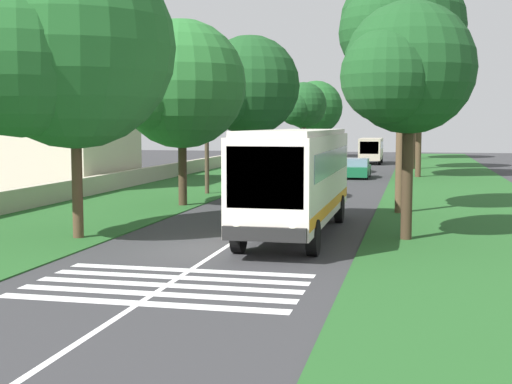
{
  "coord_description": "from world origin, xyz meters",
  "views": [
    {
      "loc": [
        -21.02,
        -5.86,
        3.93
      ],
      "look_at": [
        2.61,
        -0.54,
        1.6
      ],
      "focal_mm": 49.6,
      "sensor_mm": 36.0,
      "label": 1
    }
  ],
  "objects_px": {
    "roadside_tree_left_3": "(248,88)",
    "trailing_car_2": "(325,161)",
    "coach_bus": "(297,175)",
    "trailing_car_1": "(357,169)",
    "roadside_tree_left_0": "(315,109)",
    "roadside_tree_left_4": "(67,53)",
    "roadside_tree_right_4": "(417,91)",
    "roadside_tree_right_1": "(399,30)",
    "roadside_tree_left_1": "(181,88)",
    "roadside_tree_left_2": "(302,107)",
    "roadside_tree_right_2": "(405,72)",
    "roadside_building": "(53,125)",
    "trailing_minibus_0": "(371,148)",
    "trailing_car_0": "(297,175)",
    "utility_pole": "(207,119)",
    "roadside_tree_right_3": "(418,69)",
    "roadside_tree_right_0": "(412,73)"
  },
  "relations": [
    {
      "from": "trailing_car_1",
      "to": "roadside_tree_right_3",
      "type": "height_order",
      "value": "roadside_tree_right_3"
    },
    {
      "from": "trailing_car_2",
      "to": "roadside_tree_right_2",
      "type": "xyz_separation_m",
      "value": [
        -37.51,
        -7.36,
        5.0
      ]
    },
    {
      "from": "roadside_tree_left_0",
      "to": "roadside_tree_right_1",
      "type": "bearing_deg",
      "value": -168.23
    },
    {
      "from": "trailing_minibus_0",
      "to": "roadside_tree_left_0",
      "type": "relative_size",
      "value": 0.66
    },
    {
      "from": "roadside_tree_left_0",
      "to": "roadside_tree_left_1",
      "type": "relative_size",
      "value": 1.02
    },
    {
      "from": "coach_bus",
      "to": "roadside_tree_left_0",
      "type": "bearing_deg",
      "value": 7.35
    },
    {
      "from": "roadside_tree_left_0",
      "to": "trailing_car_2",
      "type": "bearing_deg",
      "value": -169.85
    },
    {
      "from": "roadside_tree_left_0",
      "to": "roadside_tree_right_1",
      "type": "relative_size",
      "value": 0.83
    },
    {
      "from": "trailing_car_2",
      "to": "trailing_minibus_0",
      "type": "height_order",
      "value": "trailing_minibus_0"
    },
    {
      "from": "roadside_tree_left_4",
      "to": "coach_bus",
      "type": "bearing_deg",
      "value": -70.82
    },
    {
      "from": "roadside_tree_right_0",
      "to": "roadside_building",
      "type": "distance_m",
      "value": 31.55
    },
    {
      "from": "coach_bus",
      "to": "trailing_minibus_0",
      "type": "bearing_deg",
      "value": 0.25
    },
    {
      "from": "roadside_tree_left_0",
      "to": "roadside_tree_left_4",
      "type": "height_order",
      "value": "roadside_tree_left_4"
    },
    {
      "from": "roadside_tree_left_1",
      "to": "utility_pole",
      "type": "bearing_deg",
      "value": 4.02
    },
    {
      "from": "roadside_tree_right_2",
      "to": "utility_pole",
      "type": "xyz_separation_m",
      "value": [
        13.81,
        11.02,
        -1.46
      ]
    },
    {
      "from": "roadside_tree_right_1",
      "to": "roadside_tree_right_3",
      "type": "height_order",
      "value": "roadside_tree_right_3"
    },
    {
      "from": "trailing_car_2",
      "to": "trailing_minibus_0",
      "type": "xyz_separation_m",
      "value": [
        9.2,
        -3.47,
        0.88
      ]
    },
    {
      "from": "roadside_tree_left_1",
      "to": "roadside_tree_left_2",
      "type": "height_order",
      "value": "roadside_tree_left_1"
    },
    {
      "from": "trailing_minibus_0",
      "to": "utility_pole",
      "type": "xyz_separation_m",
      "value": [
        -32.9,
        7.14,
        2.66
      ]
    },
    {
      "from": "coach_bus",
      "to": "roadside_tree_left_1",
      "type": "distance_m",
      "value": 11.02
    },
    {
      "from": "roadside_tree_right_4",
      "to": "utility_pole",
      "type": "relative_size",
      "value": 1.39
    },
    {
      "from": "coach_bus",
      "to": "roadside_building",
      "type": "distance_m",
      "value": 24.64
    },
    {
      "from": "trailing_car_2",
      "to": "roadside_tree_right_1",
      "type": "xyz_separation_m",
      "value": [
        -30.2,
        -6.94,
        7.33
      ]
    },
    {
      "from": "trailing_car_0",
      "to": "roadside_tree_left_3",
      "type": "xyz_separation_m",
      "value": [
        6.26,
        4.81,
        5.94
      ]
    },
    {
      "from": "roadside_tree_left_4",
      "to": "roadside_tree_right_4",
      "type": "height_order",
      "value": "roadside_tree_right_4"
    },
    {
      "from": "trailing_car_2",
      "to": "roadside_tree_right_3",
      "type": "bearing_deg",
      "value": -136.03
    },
    {
      "from": "trailing_car_2",
      "to": "roadside_tree_right_0",
      "type": "bearing_deg",
      "value": -79.36
    },
    {
      "from": "roadside_tree_left_1",
      "to": "roadside_tree_right_4",
      "type": "bearing_deg",
      "value": -12.54
    },
    {
      "from": "trailing_car_0",
      "to": "roadside_tree_left_1",
      "type": "height_order",
      "value": "roadside_tree_left_1"
    },
    {
      "from": "roadside_tree_left_3",
      "to": "trailing_car_2",
      "type": "bearing_deg",
      "value": -23.8
    },
    {
      "from": "roadside_tree_left_0",
      "to": "roadside_tree_right_3",
      "type": "relative_size",
      "value": 0.77
    },
    {
      "from": "roadside_tree_left_2",
      "to": "roadside_tree_right_4",
      "type": "bearing_deg",
      "value": -49.07
    },
    {
      "from": "trailing_car_2",
      "to": "roadside_tree_left_2",
      "type": "bearing_deg",
      "value": 19.25
    },
    {
      "from": "trailing_car_1",
      "to": "roadside_tree_right_4",
      "type": "height_order",
      "value": "roadside_tree_right_4"
    },
    {
      "from": "trailing_minibus_0",
      "to": "roadside_tree_right_2",
      "type": "distance_m",
      "value": 47.05
    },
    {
      "from": "roadside_tree_left_1",
      "to": "roadside_tree_left_2",
      "type": "xyz_separation_m",
      "value": [
        39.86,
        0.41,
        0.06
      ]
    },
    {
      "from": "roadside_tree_right_2",
      "to": "roadside_building",
      "type": "height_order",
      "value": "roadside_tree_right_2"
    },
    {
      "from": "trailing_car_0",
      "to": "roadside_tree_left_2",
      "type": "xyz_separation_m",
      "value": [
        27.05,
        3.98,
        5.06
      ]
    },
    {
      "from": "coach_bus",
      "to": "trailing_car_1",
      "type": "relative_size",
      "value": 2.6
    },
    {
      "from": "roadside_tree_right_4",
      "to": "utility_pole",
      "type": "height_order",
      "value": "roadside_tree_right_4"
    },
    {
      "from": "trailing_car_2",
      "to": "roadside_tree_left_1",
      "type": "height_order",
      "value": "roadside_tree_left_1"
    },
    {
      "from": "roadside_tree_left_1",
      "to": "roadside_tree_left_4",
      "type": "bearing_deg",
      "value": 177.28
    },
    {
      "from": "coach_bus",
      "to": "roadside_tree_left_1",
      "type": "relative_size",
      "value": 1.26
    },
    {
      "from": "trailing_car_2",
      "to": "roadside_tree_right_4",
      "type": "xyz_separation_m",
      "value": [
        20.52,
        -7.81,
        6.99
      ]
    },
    {
      "from": "roadside_tree_right_3",
      "to": "roadside_tree_right_0",
      "type": "bearing_deg",
      "value": 2.59
    },
    {
      "from": "utility_pole",
      "to": "roadside_tree_right_4",
      "type": "bearing_deg",
      "value": -14.55
    },
    {
      "from": "roadside_building",
      "to": "roadside_tree_left_2",
      "type": "bearing_deg",
      "value": -19.33
    },
    {
      "from": "trailing_car_1",
      "to": "roadside_tree_left_4",
      "type": "bearing_deg",
      "value": 166.1
    },
    {
      "from": "trailing_car_1",
      "to": "trailing_minibus_0",
      "type": "relative_size",
      "value": 0.72
    },
    {
      "from": "roadside_tree_left_1",
      "to": "roadside_tree_left_4",
      "type": "height_order",
      "value": "roadside_tree_left_4"
    }
  ]
}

